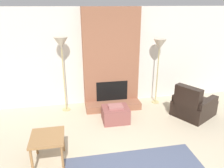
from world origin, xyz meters
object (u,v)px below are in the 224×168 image
Objects in this scene: ottoman at (116,114)px; side_table at (47,140)px; armchair at (192,106)px; floor_lamp_right at (159,47)px; floor_lamp_left at (61,46)px.

ottoman is 1.02× the size of side_table.
armchair is 1.95× the size of side_table.
ottoman is 0.34× the size of floor_lamp_right.
ottoman is 1.88m from side_table.
floor_lamp_right is (1.34, 0.83, 1.40)m from ottoman.
floor_lamp_right is (2.50, 0.00, -0.11)m from floor_lamp_left.
side_table is at bearing 77.94° from armchair.
floor_lamp_right is at bearing 35.75° from side_table.
side_table is (-3.39, -1.09, 0.19)m from armchair.
armchair is 3.55m from floor_lamp_left.
ottoman is 0.32× the size of floor_lamp_left.
armchair is 0.61× the size of floor_lamp_left.
floor_lamp_right is (-0.60, 0.92, 1.33)m from armchair.
armchair is at bearing 17.79° from side_table.
side_table is at bearing -144.25° from floor_lamp_right.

